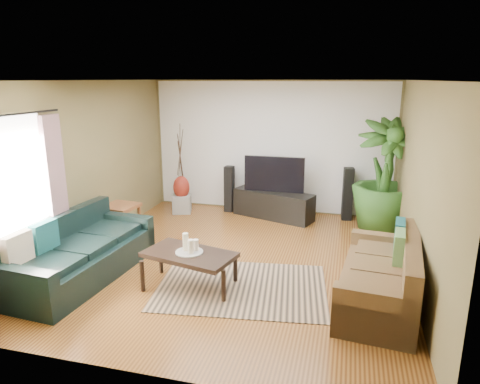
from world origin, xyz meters
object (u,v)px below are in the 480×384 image
(pedestal, at_px, (182,204))
(side_table, at_px, (121,221))
(sofa_right, at_px, (380,271))
(potted_plant, at_px, (385,175))
(sofa_left, at_px, (81,249))
(speaker_left, at_px, (229,189))
(speaker_right, at_px, (348,194))
(coffee_table, at_px, (190,269))
(vase, at_px, (181,187))
(tv_stand, at_px, (273,205))
(television, at_px, (274,174))

(pedestal, distance_m, side_table, 1.69)
(sofa_right, distance_m, potted_plant, 2.92)
(sofa_left, bearing_deg, potted_plant, -49.18)
(speaker_left, bearing_deg, speaker_right, 6.86)
(sofa_left, relative_size, coffee_table, 1.94)
(coffee_table, xyz_separation_m, vase, (-1.35, 3.08, 0.30))
(speaker_right, xyz_separation_m, side_table, (-3.85, -1.99, -0.23))
(potted_plant, height_order, side_table, potted_plant)
(pedestal, relative_size, vase, 0.78)
(coffee_table, height_order, potted_plant, potted_plant)
(tv_stand, relative_size, television, 1.36)
(sofa_left, bearing_deg, sofa_right, -81.73)
(vase, bearing_deg, coffee_table, -66.22)
(speaker_left, height_order, vase, speaker_left)
(sofa_right, xyz_separation_m, tv_stand, (-1.87, 3.02, -0.15))
(television, distance_m, speaker_left, 1.08)
(sofa_left, distance_m, speaker_left, 3.70)
(sofa_left, bearing_deg, coffee_table, -81.88)
(sofa_right, bearing_deg, speaker_right, -166.42)
(tv_stand, relative_size, side_table, 2.78)
(coffee_table, height_order, vase, vase)
(coffee_table, relative_size, potted_plant, 0.58)
(speaker_left, bearing_deg, sofa_left, -102.72)
(pedestal, height_order, vase, vase)
(coffee_table, xyz_separation_m, speaker_right, (2.00, 3.46, 0.28))
(sofa_right, height_order, tv_stand, sofa_right)
(coffee_table, height_order, speaker_left, speaker_left)
(television, xyz_separation_m, potted_plant, (2.07, -0.19, 0.13))
(speaker_right, relative_size, vase, 2.20)
(television, relative_size, side_table, 2.04)
(sofa_right, bearing_deg, pedestal, -121.37)
(television, distance_m, vase, 1.96)
(television, height_order, vase, television)
(sofa_right, height_order, vase, sofa_right)
(pedestal, height_order, side_table, side_table)
(pedestal, bearing_deg, coffee_table, -66.22)
(sofa_right, distance_m, speaker_right, 3.31)
(speaker_right, xyz_separation_m, pedestal, (-3.35, -0.38, -0.34))
(sofa_left, xyz_separation_m, side_table, (-0.28, 1.57, -0.13))
(coffee_table, bearing_deg, speaker_right, 73.48)
(speaker_right, height_order, pedestal, speaker_right)
(tv_stand, bearing_deg, side_table, -125.38)
(sofa_right, height_order, speaker_left, speaker_left)
(tv_stand, xyz_separation_m, television, (0.00, 0.02, 0.62))
(coffee_table, distance_m, speaker_left, 3.44)
(vase, bearing_deg, tv_stand, 3.78)
(sofa_left, height_order, television, television)
(vase, bearing_deg, potted_plant, -0.65)
(sofa_left, height_order, speaker_right, speaker_right)
(television, height_order, speaker_left, television)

